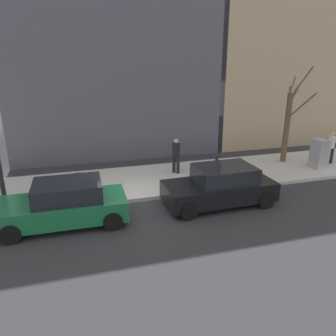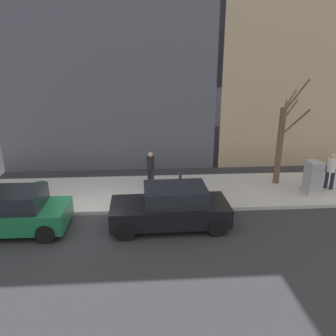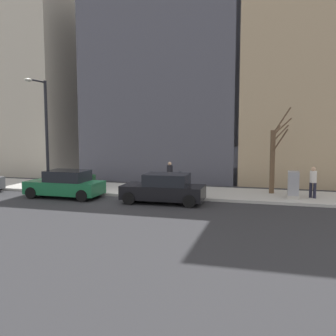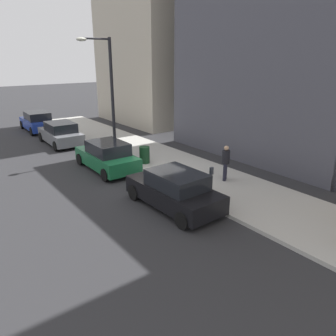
{
  "view_description": "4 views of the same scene",
  "coord_description": "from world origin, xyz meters",
  "px_view_note": "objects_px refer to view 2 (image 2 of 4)",
  "views": [
    {
      "loc": [
        -11.62,
        1.91,
        5.44
      ],
      "look_at": [
        0.58,
        -1.61,
        1.1
      ],
      "focal_mm": 35.0,
      "sensor_mm": 36.0,
      "label": 1
    },
    {
      "loc": [
        -11.7,
        -2.39,
        5.79
      ],
      "look_at": [
        1.39,
        -3.28,
        1.41
      ],
      "focal_mm": 35.0,
      "sensor_mm": 36.0,
      "label": 2
    },
    {
      "loc": [
        -19.26,
        -8.55,
        3.83
      ],
      "look_at": [
        1.14,
        -2.82,
        1.58
      ],
      "focal_mm": 40.0,
      "sensor_mm": 36.0,
      "label": 3
    },
    {
      "loc": [
        -8.3,
        -12.48,
        5.68
      ],
      "look_at": [
        -0.32,
        -1.84,
        1.12
      ],
      "focal_mm": 35.0,
      "sensor_mm": 36.0,
      "label": 4
    }
  ],
  "objects_px": {
    "parked_car_black": "(171,207)",
    "parked_car_green": "(8,212)",
    "trash_bin": "(41,193)",
    "pedestrian_midblock": "(151,168)",
    "parking_meter": "(180,185)",
    "pedestrian_near_meter": "(331,169)",
    "office_block_center": "(116,31)",
    "utility_box": "(313,178)",
    "bare_tree": "(281,141)"
  },
  "relations": [
    {
      "from": "parked_car_black",
      "to": "parked_car_green",
      "type": "xyz_separation_m",
      "value": [
        -0.01,
        5.7,
        0.0
      ]
    },
    {
      "from": "trash_bin",
      "to": "pedestrian_midblock",
      "type": "height_order",
      "value": "pedestrian_midblock"
    },
    {
      "from": "parking_meter",
      "to": "pedestrian_near_meter",
      "type": "distance_m",
      "value": 7.06
    },
    {
      "from": "parking_meter",
      "to": "office_block_center",
      "type": "bearing_deg",
      "value": 16.15
    },
    {
      "from": "parking_meter",
      "to": "trash_bin",
      "type": "relative_size",
      "value": 1.5
    },
    {
      "from": "pedestrian_midblock",
      "to": "utility_box",
      "type": "bearing_deg",
      "value": -135.68
    },
    {
      "from": "parked_car_black",
      "to": "utility_box",
      "type": "relative_size",
      "value": 2.96
    },
    {
      "from": "utility_box",
      "to": "pedestrian_near_meter",
      "type": "xyz_separation_m",
      "value": [
        0.4,
        -1.01,
        0.24
      ]
    },
    {
      "from": "parked_car_green",
      "to": "pedestrian_near_meter",
      "type": "xyz_separation_m",
      "value": [
        2.75,
        -13.13,
        0.35
      ]
    },
    {
      "from": "utility_box",
      "to": "trash_bin",
      "type": "height_order",
      "value": "utility_box"
    },
    {
      "from": "bare_tree",
      "to": "pedestrian_midblock",
      "type": "height_order",
      "value": "bare_tree"
    },
    {
      "from": "parking_meter",
      "to": "office_block_center",
      "type": "relative_size",
      "value": 0.09
    },
    {
      "from": "parked_car_green",
      "to": "bare_tree",
      "type": "relative_size",
      "value": 0.87
    },
    {
      "from": "parked_car_green",
      "to": "trash_bin",
      "type": "distance_m",
      "value": 2.04
    },
    {
      "from": "parking_meter",
      "to": "pedestrian_near_meter",
      "type": "xyz_separation_m",
      "value": [
        1.25,
        -6.95,
        0.11
      ]
    },
    {
      "from": "parked_car_green",
      "to": "pedestrian_near_meter",
      "type": "height_order",
      "value": "pedestrian_near_meter"
    },
    {
      "from": "bare_tree",
      "to": "pedestrian_midblock",
      "type": "bearing_deg",
      "value": 91.24
    },
    {
      "from": "parked_car_black",
      "to": "utility_box",
      "type": "bearing_deg",
      "value": -71.21
    },
    {
      "from": "parked_car_green",
      "to": "parking_meter",
      "type": "height_order",
      "value": "parked_car_green"
    },
    {
      "from": "trash_bin",
      "to": "bare_tree",
      "type": "bearing_deg",
      "value": -80.75
    },
    {
      "from": "utility_box",
      "to": "pedestrian_near_meter",
      "type": "bearing_deg",
      "value": -68.42
    },
    {
      "from": "trash_bin",
      "to": "office_block_center",
      "type": "height_order",
      "value": "office_block_center"
    },
    {
      "from": "parking_meter",
      "to": "pedestrian_near_meter",
      "type": "bearing_deg",
      "value": -79.8
    },
    {
      "from": "parked_car_green",
      "to": "pedestrian_near_meter",
      "type": "distance_m",
      "value": 13.42
    },
    {
      "from": "pedestrian_near_meter",
      "to": "office_block_center",
      "type": "xyz_separation_m",
      "value": [
        9.61,
        10.09,
        6.44
      ]
    },
    {
      "from": "trash_bin",
      "to": "pedestrian_midblock",
      "type": "bearing_deg",
      "value": -70.51
    },
    {
      "from": "parked_car_green",
      "to": "trash_bin",
      "type": "height_order",
      "value": "parked_car_green"
    },
    {
      "from": "utility_box",
      "to": "bare_tree",
      "type": "distance_m",
      "value": 2.15
    },
    {
      "from": "parked_car_black",
      "to": "utility_box",
      "type": "xyz_separation_m",
      "value": [
        2.34,
        -6.42,
        0.11
      ]
    },
    {
      "from": "bare_tree",
      "to": "pedestrian_midblock",
      "type": "relative_size",
      "value": 2.92
    },
    {
      "from": "pedestrian_midblock",
      "to": "pedestrian_near_meter",
      "type": "bearing_deg",
      "value": -131.73
    },
    {
      "from": "trash_bin",
      "to": "pedestrian_near_meter",
      "type": "relative_size",
      "value": 0.54
    },
    {
      "from": "parked_car_green",
      "to": "utility_box",
      "type": "xyz_separation_m",
      "value": [
        2.35,
        -12.12,
        0.11
      ]
    },
    {
      "from": "trash_bin",
      "to": "parking_meter",
      "type": "bearing_deg",
      "value": -94.58
    },
    {
      "from": "parked_car_green",
      "to": "office_block_center",
      "type": "distance_m",
      "value": 14.43
    },
    {
      "from": "pedestrian_midblock",
      "to": "office_block_center",
      "type": "bearing_deg",
      "value": -23.47
    },
    {
      "from": "bare_tree",
      "to": "pedestrian_near_meter",
      "type": "distance_m",
      "value": 2.5
    },
    {
      "from": "bare_tree",
      "to": "pedestrian_midblock",
      "type": "xyz_separation_m",
      "value": [
        -0.13,
        6.05,
        -1.11
      ]
    },
    {
      "from": "utility_box",
      "to": "office_block_center",
      "type": "bearing_deg",
      "value": 42.22
    },
    {
      "from": "trash_bin",
      "to": "office_block_center",
      "type": "distance_m",
      "value": 12.74
    },
    {
      "from": "pedestrian_near_meter",
      "to": "office_block_center",
      "type": "height_order",
      "value": "office_block_center"
    },
    {
      "from": "utility_box",
      "to": "office_block_center",
      "type": "xyz_separation_m",
      "value": [
        10.01,
        9.08,
        6.68
      ]
    },
    {
      "from": "parked_car_black",
      "to": "parking_meter",
      "type": "xyz_separation_m",
      "value": [
        1.49,
        -0.48,
        0.24
      ]
    },
    {
      "from": "utility_box",
      "to": "bare_tree",
      "type": "xyz_separation_m",
      "value": [
        1.31,
        1.04,
        1.35
      ]
    },
    {
      "from": "bare_tree",
      "to": "office_block_center",
      "type": "distance_m",
      "value": 12.99
    },
    {
      "from": "bare_tree",
      "to": "parking_meter",
      "type": "bearing_deg",
      "value": 113.82
    },
    {
      "from": "pedestrian_near_meter",
      "to": "pedestrian_midblock",
      "type": "height_order",
      "value": "same"
    },
    {
      "from": "parking_meter",
      "to": "bare_tree",
      "type": "height_order",
      "value": "bare_tree"
    },
    {
      "from": "parked_car_green",
      "to": "utility_box",
      "type": "relative_size",
      "value": 2.95
    },
    {
      "from": "parking_meter",
      "to": "bare_tree",
      "type": "relative_size",
      "value": 0.28
    }
  ]
}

